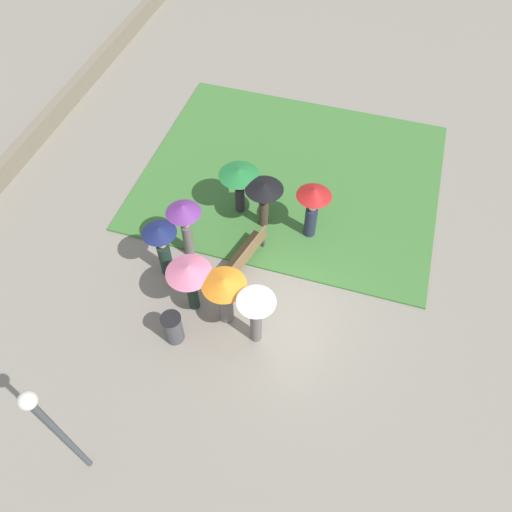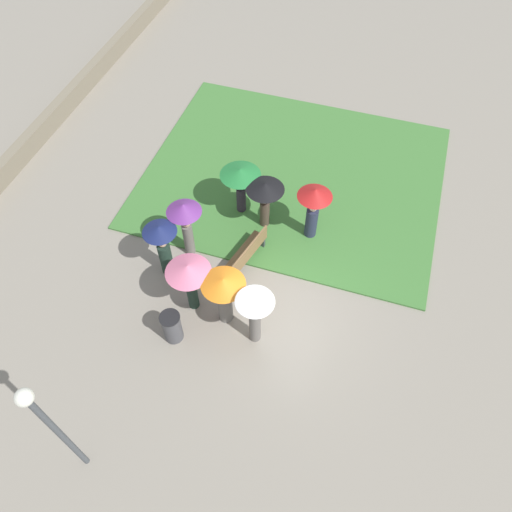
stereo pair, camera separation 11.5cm
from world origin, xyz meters
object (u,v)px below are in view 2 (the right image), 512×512
at_px(trash_bin, 172,327).
at_px(crowd_person_white, 255,309).
at_px(crowd_person_red, 314,204).
at_px(crowd_person_green, 240,178).
at_px(crowd_person_pink, 189,274).
at_px(crowd_person_orange, 224,291).
at_px(crowd_person_navy, 162,243).
at_px(crowd_person_black, 265,193).
at_px(lamp_post, 49,422).
at_px(park_bench, 247,253).
at_px(crowd_person_purple, 185,217).

height_order(trash_bin, crowd_person_white, crowd_person_white).
bearing_deg(crowd_person_red, trash_bin, 29.89).
xyz_separation_m(crowd_person_red, crowd_person_green, (-0.31, -2.24, 0.03)).
height_order(crowd_person_pink, crowd_person_white, crowd_person_white).
height_order(crowd_person_orange, crowd_person_white, crowd_person_white).
distance_m(crowd_person_navy, crowd_person_white, 3.22).
bearing_deg(crowd_person_pink, crowd_person_black, 31.22).
relative_size(crowd_person_pink, crowd_person_white, 0.92).
bearing_deg(crowd_person_black, crowd_person_pink, -71.50).
height_order(trash_bin, crowd_person_red, crowd_person_red).
distance_m(lamp_post, crowd_person_navy, 5.45).
relative_size(trash_bin, crowd_person_navy, 0.51).
xyz_separation_m(park_bench, crowd_person_white, (2.15, 0.93, 0.93)).
distance_m(park_bench, lamp_post, 6.71).
relative_size(trash_bin, crowd_person_purple, 0.49).
xyz_separation_m(trash_bin, crowd_person_green, (-4.64, 0.23, 0.88)).
bearing_deg(crowd_person_green, crowd_person_navy, 149.78).
height_order(crowd_person_pink, crowd_person_orange, crowd_person_pink).
distance_m(crowd_person_orange, crowd_person_white, 0.97).
height_order(lamp_post, crowd_person_navy, lamp_post).
bearing_deg(crowd_person_orange, trash_bin, -159.44).
relative_size(park_bench, crowd_person_orange, 1.00).
height_order(trash_bin, crowd_person_purple, crowd_person_purple).
xyz_separation_m(trash_bin, crowd_person_black, (-4.30, 1.08, 0.86)).
bearing_deg(crowd_person_purple, lamp_post, -16.44).
distance_m(crowd_person_navy, crowd_person_red, 4.25).
height_order(crowd_person_pink, crowd_person_green, crowd_person_pink).
height_order(crowd_person_navy, crowd_person_black, crowd_person_navy).
distance_m(trash_bin, crowd_person_navy, 2.24).
bearing_deg(trash_bin, crowd_person_navy, -152.15).
distance_m(trash_bin, crowd_person_white, 2.25).
bearing_deg(crowd_person_green, crowd_person_orange, -173.73).
relative_size(crowd_person_black, crowd_person_purple, 0.87).
xyz_separation_m(crowd_person_black, crowd_person_white, (3.69, 0.89, 0.05)).
height_order(park_bench, crowd_person_red, crowd_person_red).
bearing_deg(crowd_person_red, crowd_person_orange, 37.15).
relative_size(park_bench, trash_bin, 1.81).
height_order(trash_bin, crowd_person_green, crowd_person_green).
xyz_separation_m(lamp_post, crowd_person_navy, (-5.28, -0.38, -1.30)).
distance_m(crowd_person_navy, crowd_person_purple, 0.91).
relative_size(park_bench, crowd_person_navy, 0.93).
height_order(crowd_person_red, crowd_person_orange, crowd_person_red).
bearing_deg(lamp_post, crowd_person_pink, 170.60).
xyz_separation_m(crowd_person_black, crowd_person_orange, (3.36, -0.01, -0.10)).
bearing_deg(crowd_person_red, park_bench, 17.22).
bearing_deg(crowd_person_black, crowd_person_purple, -102.01).
relative_size(crowd_person_orange, crowd_person_white, 0.91).
bearing_deg(park_bench, crowd_person_navy, -51.74).
bearing_deg(crowd_person_pink, crowd_person_white, -55.48).
relative_size(crowd_person_black, crowd_person_orange, 0.98).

